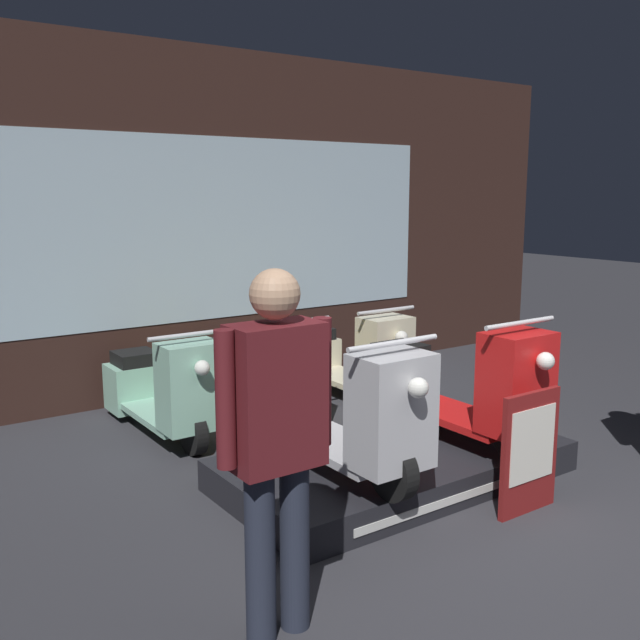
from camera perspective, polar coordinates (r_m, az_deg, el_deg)
The scene contains 10 objects.
ground_plane at distance 4.06m, azimuth 20.49°, elevation -18.31°, with size 30.00×30.00×0.00m, color #2D2D33.
shop_wall_back at distance 6.83m, azimuth -8.88°, elevation 7.62°, with size 8.98×0.09×3.20m.
display_platform at distance 4.87m, azimuth 5.97°, elevation -11.46°, with size 2.30×1.20×0.20m.
scooter_display_left at distance 4.38m, azimuth 1.23°, elevation -7.46°, with size 0.62×1.57×0.91m.
scooter_display_right at distance 5.04m, azimuth 10.80°, elevation -5.27°, with size 0.62×1.57×0.91m.
scooter_backrow_0 at distance 5.76m, azimuth -12.47°, elevation -5.47°, with size 0.62×1.57×0.91m.
scooter_backrow_1 at distance 6.15m, azimuth -4.53°, elevation -4.24°, with size 0.62×1.57×0.91m.
scooter_backrow_2 at distance 6.65m, azimuth 2.32°, elevation -3.11°, with size 0.62×1.57×0.91m.
person_left_browsing at distance 2.99m, azimuth -3.51°, elevation -8.84°, with size 0.54×0.22×1.60m.
price_sign_board at distance 4.47m, azimuth 16.43°, elevation -10.10°, with size 0.47×0.04×0.75m.
Camera 1 is at (-3.02, -1.95, 1.90)m, focal length 40.00 mm.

